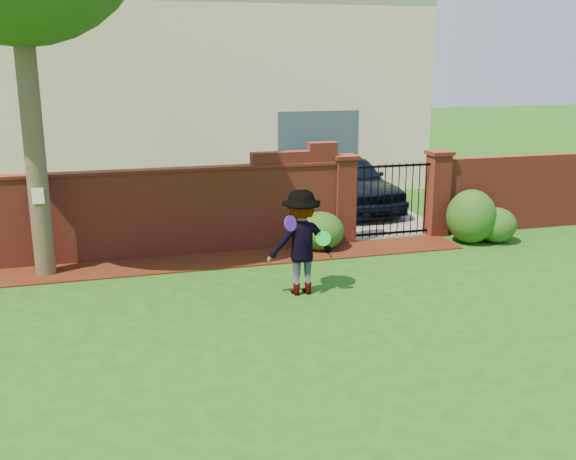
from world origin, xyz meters
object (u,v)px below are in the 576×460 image
object	(u,v)px
car	(350,183)
man	(301,243)
frisbee_purple	(290,223)
frisbee_green	(323,238)

from	to	relation	value
car	man	distance (m)	6.46
car	frisbee_purple	distance (m)	6.95
man	car	bearing A→B (deg)	-118.80
car	man	world-z (taller)	man
frisbee_purple	car	bearing A→B (deg)	61.11
car	frisbee_green	xyz separation A→B (m)	(-2.73, -5.87, 0.25)
frisbee_purple	frisbee_green	xyz separation A→B (m)	(0.61, 0.19, -0.34)
man	frisbee_green	xyz separation A→B (m)	(0.32, -0.18, 0.10)
frisbee_green	car	bearing A→B (deg)	65.06
car	frisbee_green	world-z (taller)	car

